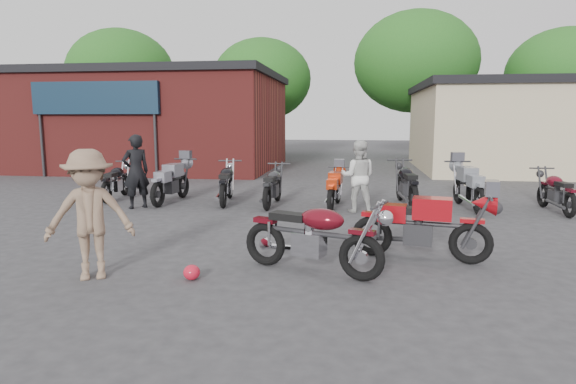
# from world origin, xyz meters

# --- Properties ---
(ground) EXTENTS (90.00, 90.00, 0.00)m
(ground) POSITION_xyz_m (0.00, 0.00, 0.00)
(ground) COLOR #323235
(brick_building) EXTENTS (12.00, 8.00, 4.00)m
(brick_building) POSITION_xyz_m (-9.00, 14.00, 2.00)
(brick_building) COLOR maroon
(brick_building) RESTS_ON ground
(stucco_building) EXTENTS (10.00, 8.00, 3.50)m
(stucco_building) POSITION_xyz_m (8.50, 15.00, 1.75)
(stucco_building) COLOR tan
(stucco_building) RESTS_ON ground
(tree_0) EXTENTS (6.56, 6.56, 8.20)m
(tree_0) POSITION_xyz_m (-14.00, 22.00, 4.10)
(tree_0) COLOR #195817
(tree_0) RESTS_ON ground
(tree_1) EXTENTS (5.92, 5.92, 7.40)m
(tree_1) POSITION_xyz_m (-5.00, 22.00, 3.70)
(tree_1) COLOR #195817
(tree_1) RESTS_ON ground
(tree_2) EXTENTS (7.04, 7.04, 8.80)m
(tree_2) POSITION_xyz_m (4.00, 22.00, 4.40)
(tree_2) COLOR #195817
(tree_2) RESTS_ON ground
(tree_3) EXTENTS (6.08, 6.08, 7.60)m
(tree_3) POSITION_xyz_m (12.00, 22.00, 3.80)
(tree_3) COLOR #195817
(tree_3) RESTS_ON ground
(vintage_motorcycle) EXTENTS (2.23, 1.40, 1.23)m
(vintage_motorcycle) POSITION_xyz_m (0.10, -0.46, 0.62)
(vintage_motorcycle) COLOR #570A14
(vintage_motorcycle) RESTS_ON ground
(sportbike) EXTENTS (2.18, 1.05, 1.21)m
(sportbike) POSITION_xyz_m (1.75, 0.43, 0.61)
(sportbike) COLOR #AE0E17
(sportbike) RESTS_ON ground
(helmet) EXTENTS (0.29, 0.29, 0.21)m
(helmet) POSITION_xyz_m (-1.56, -0.98, 0.11)
(helmet) COLOR red
(helmet) RESTS_ON ground
(person_dark) EXTENTS (0.79, 0.79, 1.85)m
(person_dark) POSITION_xyz_m (-4.73, 4.08, 0.92)
(person_dark) COLOR black
(person_dark) RESTS_ON ground
(person_light) EXTENTS (0.87, 0.70, 1.72)m
(person_light) POSITION_xyz_m (0.75, 4.36, 0.86)
(person_light) COLOR silver
(person_light) RESTS_ON ground
(person_tan) EXTENTS (1.35, 1.11, 1.82)m
(person_tan) POSITION_xyz_m (-2.96, -1.10, 0.91)
(person_tan) COLOR #836851
(person_tan) RESTS_ON ground
(row_bike_0) EXTENTS (0.87, 1.98, 1.11)m
(row_bike_0) POSITION_xyz_m (-5.93, 5.32, 0.56)
(row_bike_0) COLOR black
(row_bike_0) RESTS_ON ground
(row_bike_1) EXTENTS (0.83, 2.16, 1.23)m
(row_bike_1) POSITION_xyz_m (-4.20, 5.05, 0.61)
(row_bike_1) COLOR gray
(row_bike_1) RESTS_ON ground
(row_bike_2) EXTENTS (0.97, 2.12, 1.19)m
(row_bike_2) POSITION_xyz_m (-2.71, 5.15, 0.59)
(row_bike_2) COLOR black
(row_bike_2) RESTS_ON ground
(row_bike_3) EXTENTS (0.69, 1.97, 1.14)m
(row_bike_3) POSITION_xyz_m (-1.43, 4.94, 0.57)
(row_bike_3) COLOR #262729
(row_bike_3) RESTS_ON ground
(row_bike_4) EXTENTS (0.77, 1.89, 1.07)m
(row_bike_4) POSITION_xyz_m (0.17, 4.90, 0.53)
(row_bike_4) COLOR #B72F0F
(row_bike_4) RESTS_ON ground
(row_bike_5) EXTENTS (0.94, 2.20, 1.24)m
(row_bike_5) POSITION_xyz_m (1.99, 5.43, 0.62)
(row_bike_5) COLOR black
(row_bike_5) RESTS_ON ground
(row_bike_6) EXTENTS (0.91, 2.20, 1.24)m
(row_bike_6) POSITION_xyz_m (3.46, 5.13, 0.62)
(row_bike_6) COLOR gray
(row_bike_6) RESTS_ON ground
(row_bike_7) EXTENTS (0.72, 1.92, 1.10)m
(row_bike_7) POSITION_xyz_m (5.45, 4.99, 0.55)
(row_bike_7) COLOR #590B18
(row_bike_7) RESTS_ON ground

